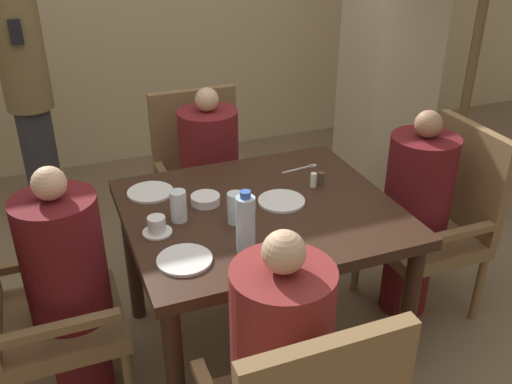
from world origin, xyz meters
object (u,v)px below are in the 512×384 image
standing_host (28,90)px  potted_palm (465,109)px  plate_dessert_center (150,192)px  glass_tall_near (178,206)px  chair_left_side (32,307)px  diner_in_near_chair (280,377)px  chair_far_side (203,174)px  glass_tall_mid (235,208)px  plate_main_right (281,201)px  water_bottle (246,224)px  diner_in_left_chair (69,289)px  diner_in_far_chair (210,180)px  chair_right_side (439,216)px  teacup_with_saucer (157,226)px  plate_main_left (185,260)px  diner_in_right_chair (415,214)px  bowl_small (205,200)px

standing_host → potted_palm: 2.70m
plate_dessert_center → glass_tall_near: bearing=-77.3°
chair_left_side → diner_in_near_chair: bearing=-45.2°
chair_far_side → glass_tall_mid: 1.03m
chair_left_side → standing_host: size_ratio=0.59×
plate_main_right → water_bottle: (-0.28, -0.30, 0.11)m
diner_in_left_chair → plate_dessert_center: bearing=36.1°
water_bottle → glass_tall_near: water_bottle is taller
glass_tall_mid → chair_left_side: bearing=174.6°
diner_in_far_chair → glass_tall_near: diner_in_far_chair is taller
chair_right_side → teacup_with_saucer: size_ratio=8.34×
diner_in_left_chair → plate_main_left: 0.54m
potted_palm → glass_tall_mid: (-1.80, -0.78, 0.07)m
plate_main_right → diner_in_near_chair: bearing=-113.6°
plate_main_right → water_bottle: size_ratio=0.81×
diner_in_far_chair → chair_right_side: bearing=-37.6°
potted_palm → glass_tall_mid: bearing=-156.5°
chair_far_side → plate_main_left: chair_far_side is taller
plate_main_left → glass_tall_mid: size_ratio=1.54×
chair_far_side → glass_tall_mid: (-0.14, -0.97, 0.32)m
plate_dessert_center → glass_tall_near: size_ratio=1.54×
diner_in_far_chair → chair_right_side: (0.97, -0.75, -0.03)m
standing_host → plate_main_left: size_ratio=8.08×
diner_in_near_chair → water_bottle: diner_in_near_chair is taller
diner_in_right_chair → standing_host: standing_host is taller
chair_left_side → chair_far_side: same height
diner_in_left_chair → plate_main_left: bearing=-33.2°
bowl_small → glass_tall_near: (-0.14, -0.10, 0.05)m
chair_left_side → chair_far_side: (0.97, 0.90, 0.00)m
bowl_small → glass_tall_near: glass_tall_near is taller
chair_far_side → chair_right_side: (0.97, -0.90, 0.00)m
chair_far_side → standing_host: size_ratio=0.59×
diner_in_near_chair → diner_in_right_chair: bearing=35.5°
teacup_with_saucer → standing_host: bearing=103.4°
chair_right_side → bowl_small: chair_right_side is taller
diner_in_left_chair → plate_main_right: (0.92, 0.01, 0.21)m
plate_main_left → glass_tall_mid: 0.34m
glass_tall_near → water_bottle: bearing=-60.8°
chair_left_side → plate_main_left: chair_left_side is taller
chair_right_side → diner_in_near_chair: size_ratio=0.87×
chair_far_side → diner_in_near_chair: size_ratio=0.87×
chair_left_side → diner_in_right_chair: diner_in_right_chair is taller
plate_main_left → teacup_with_saucer: size_ratio=1.74×
standing_host → bowl_small: standing_host is taller
bowl_small → diner_in_far_chair: bearing=71.7°
chair_far_side → glass_tall_near: (-0.35, -0.87, 0.32)m
water_bottle → chair_left_side: bearing=159.9°
diner_in_far_chair → water_bottle: 1.10m
diner_in_right_chair → glass_tall_near: 1.20m
water_bottle → glass_tall_mid: water_bottle is taller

